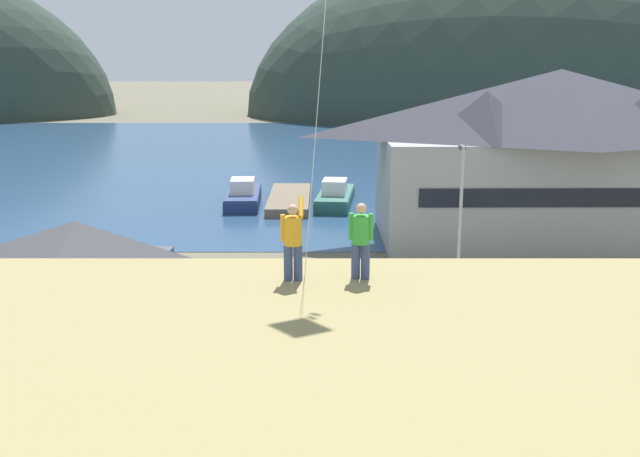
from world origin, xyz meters
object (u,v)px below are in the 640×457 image
(harbor_lodge, at_px, (552,151))
(moored_boat_outer_mooring, at_px, (332,196))
(moored_boat_wharfside, at_px, (240,196))
(storage_shed_near_lot, at_px, (76,280))
(person_kite_flyer, at_px, (289,239))
(parked_car_front_row_silver, at_px, (507,343))
(person_companion, at_px, (358,238))
(parked_car_mid_row_center, at_px, (329,301))
(parking_light_pole, at_px, (457,209))
(parked_car_mid_row_far, at_px, (540,305))
(wharf_dock, at_px, (286,199))
(parked_car_mid_row_near, at_px, (209,345))

(harbor_lodge, xyz_separation_m, moored_boat_outer_mooring, (-13.69, 10.53, -5.00))
(moored_boat_outer_mooring, bearing_deg, moored_boat_wharfside, 177.61)
(storage_shed_near_lot, bearing_deg, moored_boat_outer_mooring, 68.28)
(person_kite_flyer, bearing_deg, moored_boat_wharfside, 97.71)
(harbor_lodge, xyz_separation_m, parked_car_front_row_silver, (-7.72, -19.92, -4.66))
(parked_car_front_row_silver, relative_size, person_kite_flyer, 2.33)
(person_kite_flyer, bearing_deg, person_companion, 4.38)
(parked_car_front_row_silver, relative_size, person_companion, 2.49)
(parked_car_mid_row_center, distance_m, parking_light_pole, 8.32)
(parked_car_mid_row_far, xyz_separation_m, parking_light_pole, (-2.82, 4.95, 3.20))
(harbor_lodge, xyz_separation_m, parked_car_mid_row_center, (-14.35, -15.15, -4.66))
(storage_shed_near_lot, distance_m, wharf_dock, 29.36)
(parked_car_front_row_silver, distance_m, parking_light_pole, 9.66)
(wharf_dock, height_order, moored_boat_outer_mooring, moored_boat_outer_mooring)
(harbor_lodge, bearing_deg, parking_light_pole, -126.56)
(wharf_dock, height_order, parking_light_pole, parking_light_pole)
(parked_car_mid_row_far, bearing_deg, harbor_lodge, 71.74)
(parked_car_front_row_silver, bearing_deg, parked_car_mid_row_near, -179.27)
(harbor_lodge, bearing_deg, parked_car_mid_row_near, -133.30)
(storage_shed_near_lot, distance_m, parked_car_front_row_silver, 17.29)
(harbor_lodge, height_order, moored_boat_wharfside, harbor_lodge)
(storage_shed_near_lot, height_order, parked_car_mid_row_center, storage_shed_near_lot)
(parked_car_mid_row_center, relative_size, parked_car_mid_row_far, 1.00)
(storage_shed_near_lot, height_order, parking_light_pole, parking_light_pole)
(moored_boat_outer_mooring, bearing_deg, parked_car_front_row_silver, -78.91)
(moored_boat_outer_mooring, relative_size, parked_car_mid_row_far, 1.95)
(storage_shed_near_lot, height_order, person_kite_flyer, person_kite_flyer)
(moored_boat_wharfside, bearing_deg, parking_light_pole, -59.10)
(moored_boat_outer_mooring, xyz_separation_m, parked_car_mid_row_far, (8.49, -26.29, 0.34))
(parked_car_mid_row_far, bearing_deg, parked_car_front_row_silver, -121.23)
(moored_boat_outer_mooring, height_order, parked_car_mid_row_near, moored_boat_outer_mooring)
(parked_car_mid_row_near, distance_m, person_companion, 12.55)
(moored_boat_wharfside, xyz_separation_m, person_companion, (7.00, -40.39, 6.89))
(harbor_lodge, xyz_separation_m, parking_light_pole, (-8.02, -10.81, -1.46))
(harbor_lodge, relative_size, moored_boat_wharfside, 2.84)
(parked_car_front_row_silver, xyz_separation_m, person_kite_flyer, (-7.77, -9.76, 6.56))
(wharf_dock, xyz_separation_m, parked_car_mid_row_near, (-1.58, -31.27, 0.71))
(harbor_lodge, bearing_deg, parked_car_front_row_silver, -111.19)
(wharf_dock, xyz_separation_m, parked_car_mid_row_center, (2.97, -26.36, 0.71))
(moored_boat_outer_mooring, bearing_deg, person_kite_flyer, -92.56)
(parked_car_mid_row_near, bearing_deg, parking_light_pole, 40.35)
(harbor_lodge, height_order, person_kite_flyer, harbor_lodge)
(parked_car_front_row_silver, height_order, person_companion, person_companion)
(person_kite_flyer, bearing_deg, storage_shed_near_lot, 126.28)
(harbor_lodge, bearing_deg, wharf_dock, 147.11)
(wharf_dock, bearing_deg, parked_car_front_row_silver, -72.85)
(moored_boat_outer_mooring, distance_m, person_kite_flyer, 40.84)
(parked_car_mid_row_center, bearing_deg, wharf_dock, 96.44)
(parking_light_pole, bearing_deg, moored_boat_wharfside, 120.90)
(moored_boat_outer_mooring, xyz_separation_m, parking_light_pole, (5.67, -21.34, 3.54))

